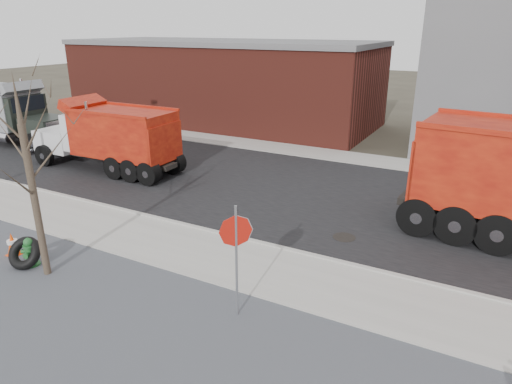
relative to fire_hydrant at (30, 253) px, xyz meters
The scene contains 14 objects.
ground 4.70m from the fire_hydrant, 32.18° to the left, with size 120.00×120.00×0.00m, color #383328.
gravel_verge 4.11m from the fire_hydrant, 14.21° to the right, with size 60.00×5.00×0.03m, color slate.
sidewalk 4.84m from the fire_hydrant, 34.69° to the left, with size 60.00×2.50×0.06m, color #9E9B93.
curb 5.68m from the fire_hydrant, 45.57° to the left, with size 60.00×0.15×0.11m, color #9E9B93.
road 9.66m from the fire_hydrant, 65.73° to the left, with size 60.00×9.40×0.02m, color black.
far_sidewalk 15.03m from the fire_hydrant, 74.70° to the left, with size 60.00×2.00×0.06m, color #9E9B93.
building_brick 20.53m from the fire_hydrant, 107.20° to the left, with size 20.20×8.20×5.30m.
bare_tree 3.02m from the fire_hydrant, ahead, with size 3.20×3.20×5.20m.
fire_hydrant is the anchor object (origin of this frame).
truck_tire 0.12m from the fire_hydrant, 130.80° to the right, with size 1.09×0.98×0.88m.
stop_sign 6.29m from the fire_hydrant, ahead, with size 0.55×0.51×2.67m.
traffic_cone_near 0.97m from the fire_hydrant, behind, with size 0.36×0.36×0.70m.
dump_truck_red_b 8.82m from the fire_hydrant, 120.73° to the left, with size 7.46×2.29×3.15m.
dump_truck_grey 15.89m from the fire_hydrant, 146.49° to the left, with size 7.43×2.35×3.38m.
Camera 1 is at (6.61, -9.28, 6.17)m, focal length 32.00 mm.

